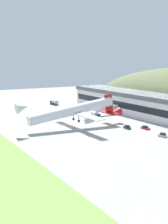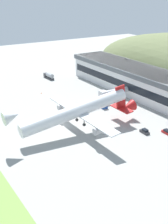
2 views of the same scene
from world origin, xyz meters
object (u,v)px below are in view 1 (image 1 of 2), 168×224
cargo_airplane (74,111)px  service_car_2 (163,135)px  service_car_1 (127,127)px  terminal_building (129,100)px  fuel_truck (54,103)px  jetway_0 (105,108)px  box_truck (95,115)px  traffic_cone_0 (47,111)px  service_car_0 (145,128)px

cargo_airplane → service_car_2: (31.85, 22.44, -7.08)m
service_car_1 → service_car_2: (18.48, 3.20, 0.02)m
terminal_building → fuel_truck: 53.84m
jetway_0 → cargo_airplane: bearing=-56.3°
cargo_airplane → service_car_2: cargo_airplane is taller
service_car_1 → box_truck: 29.72m
terminal_building → traffic_cone_0: size_ratio=159.17×
service_car_0 → fuel_truck: size_ratio=0.52×
cargo_airplane → service_car_0: 32.13m
service_car_1 → fuel_truck: fuel_truck is taller
fuel_truck → service_car_1: bearing=-1.7°
service_car_0 → cargo_airplane: bearing=-124.8°
terminal_building → fuel_truck: terminal_building is taller
jetway_0 → box_truck: bearing=-67.1°
terminal_building → service_car_1: 44.42m
service_car_0 → service_car_2: (13.99, -3.29, 0.10)m
service_car_2 → box_truck: bearing=-178.6°
cargo_airplane → service_car_0: cargo_airplane is taller
jetway_0 → cargo_airplane: size_ratio=0.29×
service_car_0 → fuel_truck: 86.04m
jetway_0 → traffic_cone_0: bearing=-138.7°
service_car_2 → fuel_truck: 99.94m
service_car_1 → box_truck: box_truck is taller
jetway_0 → fuel_truck: jetway_0 is taller
box_truck → service_car_1: bearing=-4.0°
cargo_airplane → traffic_cone_0: cargo_airplane is taller
terminal_building → service_car_2: bearing=-24.9°
jetway_0 → service_car_2: 52.33m
fuel_truck → traffic_cone_0: bearing=-34.0°
terminal_building → box_truck: 26.57m
service_car_2 → terminal_building: bearing=155.1°
service_car_0 → terminal_building: bearing=151.3°
service_car_0 → box_truck: box_truck is taller
jetway_0 → service_car_2: size_ratio=3.95×
jetway_0 → service_car_2: bearing=-8.1°
box_truck → terminal_building: bearing=100.1°
terminal_building → cargo_airplane: cargo_airplane is taller
cargo_airplane → service_car_2: size_ratio=13.83×
terminal_building → cargo_airplane: bearing=-66.0°
jetway_0 → box_truck: size_ratio=2.12×
jetway_0 → cargo_airplane: cargo_airplane is taller
terminal_building → service_car_0: terminal_building is taller
jetway_0 → service_car_1: jetway_0 is taller
terminal_building → fuel_truck: size_ratio=10.90×
service_car_1 → service_car_2: 18.75m
service_car_0 → service_car_2: bearing=-13.2°
cargo_airplane → fuel_truck: (-68.08, 21.64, -6.21)m
terminal_building → jetway_0: bearing=-86.7°
jetway_0 → cargo_airplane: (19.86, -29.79, 3.77)m
traffic_cone_0 → cargo_airplane: bearing=-8.4°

